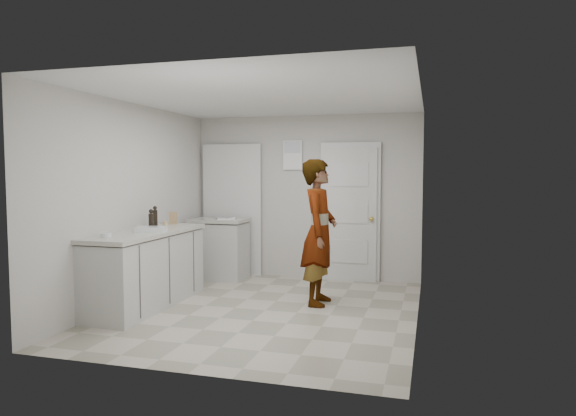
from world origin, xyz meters
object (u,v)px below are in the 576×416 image
(person, at_px, (319,232))
(spice_jar, at_px, (165,224))
(baking_dish, at_px, (151,229))
(egg_bowl, at_px, (106,235))
(oil_cruet_b, at_px, (155,217))
(cake_mix_box, at_px, (173,218))
(oil_cruet_a, at_px, (151,220))

(person, relative_size, spice_jar, 22.57)
(baking_dish, bearing_deg, person, 21.51)
(spice_jar, relative_size, egg_bowl, 0.66)
(person, xyz_separation_m, oil_cruet_b, (-2.11, -0.28, 0.16))
(person, distance_m, cake_mix_box, 2.08)
(oil_cruet_b, height_order, baking_dish, oil_cruet_b)
(oil_cruet_b, distance_m, egg_bowl, 1.08)
(person, xyz_separation_m, spice_jar, (-1.96, -0.28, 0.07))
(oil_cruet_b, relative_size, baking_dish, 0.69)
(oil_cruet_a, height_order, baking_dish, oil_cruet_a)
(cake_mix_box, height_order, baking_dish, cake_mix_box)
(cake_mix_box, distance_m, baking_dish, 0.89)
(person, relative_size, oil_cruet_a, 7.01)
(oil_cruet_b, xyz_separation_m, baking_dish, (0.22, -0.47, -0.10))
(person, bearing_deg, egg_bowl, 121.36)
(person, bearing_deg, oil_cruet_a, 103.51)
(person, bearing_deg, spice_jar, 96.67)
(spice_jar, distance_m, egg_bowl, 1.07)
(person, xyz_separation_m, cake_mix_box, (-2.07, 0.13, 0.11))
(egg_bowl, bearing_deg, oil_cruet_a, 84.58)
(cake_mix_box, height_order, oil_cruet_b, oil_cruet_b)
(spice_jar, xyz_separation_m, oil_cruet_b, (-0.15, 0.00, 0.09))
(oil_cruet_b, bearing_deg, baking_dish, -65.22)
(oil_cruet_a, relative_size, egg_bowl, 2.13)
(oil_cruet_a, bearing_deg, cake_mix_box, 94.85)
(cake_mix_box, relative_size, oil_cruet_a, 0.66)
(baking_dish, bearing_deg, egg_bowl, -108.17)
(cake_mix_box, bearing_deg, oil_cruet_a, -104.08)
(oil_cruet_a, xyz_separation_m, oil_cruet_b, (-0.10, 0.26, 0.01))
(oil_cruet_b, bearing_deg, cake_mix_box, 84.26)
(person, relative_size, baking_dish, 4.51)
(cake_mix_box, distance_m, spice_jar, 0.42)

